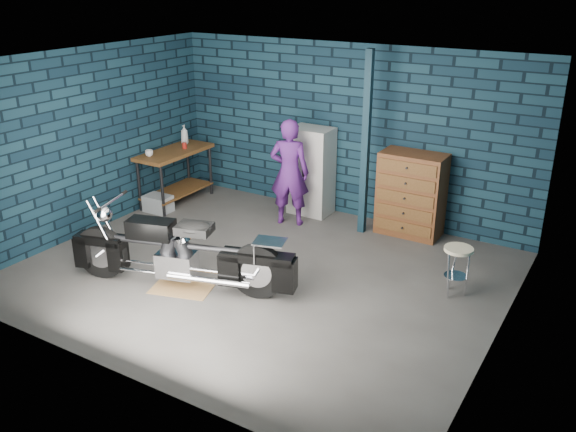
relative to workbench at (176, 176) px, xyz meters
name	(u,v)px	position (x,y,z in m)	size (l,w,h in m)	color
ground	(261,273)	(2.68, -1.49, -0.46)	(6.00, 6.00, 0.00)	#514E4C
room_walls	(282,122)	(2.68, -0.93, 1.45)	(6.02, 5.01, 2.71)	#0E212E
support_post	(366,145)	(3.23, 0.46, 0.90)	(0.10, 0.10, 2.70)	#102733
workbench	(176,176)	(0.00, 0.00, 0.00)	(0.60, 1.40, 0.91)	brown
drip_mat	(183,286)	(2.05, -2.29, -0.45)	(0.74, 0.56, 0.01)	olive
motorcycle	(181,247)	(2.05, -2.29, 0.09)	(2.46, 0.67, 1.08)	black
person	(289,172)	(2.12, 0.19, 0.37)	(0.61, 0.40, 1.66)	#551F74
storage_bin	(158,203)	(0.02, -0.50, -0.32)	(0.43, 0.31, 0.27)	#94989D
locker	(311,171)	(2.19, 0.74, 0.25)	(0.66, 0.47, 1.41)	beige
tool_chest	(411,194)	(3.86, 0.74, 0.17)	(0.94, 0.52, 1.25)	brown
shop_stool	(456,271)	(5.02, -0.74, -0.14)	(0.34, 0.34, 0.63)	beige
cup_a	(149,153)	(-0.11, -0.47, 0.51)	(0.13, 0.13, 0.10)	beige
mug_red	(185,145)	(0.07, 0.18, 0.51)	(0.08, 0.08, 0.10)	#A51E16
bottle	(184,134)	(-0.11, 0.41, 0.62)	(0.13, 0.13, 0.33)	#94989D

